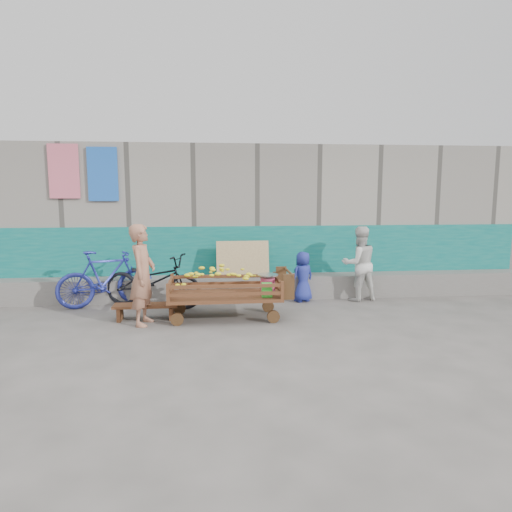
{
  "coord_description": "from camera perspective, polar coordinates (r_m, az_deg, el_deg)",
  "views": [
    {
      "loc": [
        -0.34,
        -6.35,
        2.07
      ],
      "look_at": [
        0.45,
        1.2,
        1.0
      ],
      "focal_mm": 32.0,
      "sensor_mm": 36.0,
      "label": 1
    }
  ],
  "objects": [
    {
      "name": "banana_cart",
      "position": [
        7.47,
        -4.19,
        -3.54
      ],
      "size": [
        1.99,
        0.91,
        0.85
      ],
      "color": "#53341B",
      "rests_on": "ground"
    },
    {
      "name": "child",
      "position": [
        8.68,
        5.87,
        -2.59
      ],
      "size": [
        0.55,
        0.48,
        0.96
      ],
      "primitive_type": "imported",
      "rotation": [
        0.0,
        0.0,
        3.59
      ],
      "color": "navy",
      "rests_on": "ground"
    },
    {
      "name": "bicycle_blue",
      "position": [
        8.69,
        -18.25,
        -2.69
      ],
      "size": [
        1.78,
        1.02,
        1.03
      ],
      "primitive_type": "imported",
      "rotation": [
        0.0,
        0.0,
        1.91
      ],
      "color": "#27309B",
      "rests_on": "ground"
    },
    {
      "name": "bicycle_dark",
      "position": [
        8.42,
        -12.76,
        -3.03
      ],
      "size": [
        1.96,
        1.21,
        0.97
      ],
      "primitive_type": "imported",
      "rotation": [
        0.0,
        0.0,
        1.24
      ],
      "color": "black",
      "rests_on": "ground"
    },
    {
      "name": "building_wall",
      "position": [
        10.43,
        -4.09,
        4.68
      ],
      "size": [
        12.0,
        3.5,
        3.0
      ],
      "color": "gray",
      "rests_on": "ground"
    },
    {
      "name": "bench",
      "position": [
        7.69,
        -13.61,
        -6.37
      ],
      "size": [
        1.03,
        0.31,
        0.26
      ],
      "color": "#53341B",
      "rests_on": "ground"
    },
    {
      "name": "vendor_man",
      "position": [
        7.3,
        -13.98,
        -2.3
      ],
      "size": [
        0.47,
        0.63,
        1.58
      ],
      "primitive_type": "imported",
      "rotation": [
        0.0,
        0.0,
        1.4
      ],
      "color": "#A46B51",
      "rests_on": "ground"
    },
    {
      "name": "woman",
      "position": [
        8.92,
        12.76,
        -0.93
      ],
      "size": [
        0.76,
        0.62,
        1.43
      ],
      "primitive_type": "imported",
      "rotation": [
        0.0,
        0.0,
        3.27
      ],
      "color": "silver",
      "rests_on": "ground"
    },
    {
      "name": "ground",
      "position": [
        6.69,
        -2.8,
        -10.01
      ],
      "size": [
        80.0,
        80.0,
        0.0
      ],
      "primitive_type": "plane",
      "color": "#54504C",
      "rests_on": "ground"
    }
  ]
}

